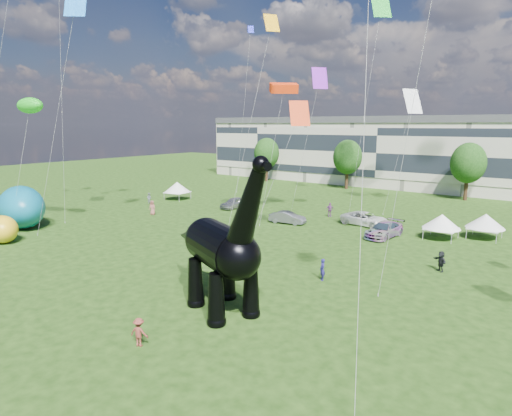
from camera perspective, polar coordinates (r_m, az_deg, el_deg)
The scene contains 17 objects.
ground at distance 30.80m, azimuth -10.91°, elevation -11.24°, with size 220.00×220.00×0.00m, color #16330C.
terrace_row at distance 86.25m, azimuth 17.09°, elevation 6.88°, with size 78.00×11.00×12.00m, color beige.
tree_far_left at distance 88.53m, azimuth 1.42°, elevation 7.64°, with size 5.20×5.20×9.44m.
tree_mid_left at distance 79.45m, azimuth 12.12°, elevation 7.01°, with size 5.20×5.20×9.44m.
tree_mid_right at distance 73.33m, azimuth 26.49°, elevation 5.78°, with size 5.20×5.20×9.44m.
dinosaur_sculpture at distance 27.07m, azimuth -5.10°, elevation -5.35°, with size 12.46×6.73×10.47m.
car_silver at distance 60.04m, azimuth -2.90°, elevation 0.69°, with size 1.85×4.61×1.57m, color #AFAEB3.
car_grey at distance 50.95m, azimuth 4.22°, elevation -1.28°, with size 1.52×4.35×1.43m, color slate.
car_white at distance 51.41m, azimuth 14.34°, elevation -1.41°, with size 2.59×5.61×1.56m, color white.
car_dark at distance 46.61m, azimuth 16.72°, elevation -2.79°, with size 2.23×5.48×1.59m, color #595960.
gazebo_near at distance 47.68m, azimuth 23.52°, elevation -1.68°, with size 3.79×3.79×2.60m.
gazebo_far at distance 49.80m, azimuth 28.27°, elevation -1.56°, with size 3.91×3.91×2.61m.
gazebo_left at distance 68.00m, azimuth -10.46°, elevation 2.74°, with size 4.54×4.54×2.78m.
inflatable_teal at distance 55.29m, azimuth -28.78°, elevation 0.12°, with size 7.66×4.79×4.79m, color #0B6C8F.
inflatable_yellow at distance 49.30m, azimuth -30.71°, elevation -2.45°, with size 3.59×2.76×2.76m, color yellow.
visitors at distance 43.62m, azimuth 2.55°, elevation -3.19°, with size 48.32×41.48×1.88m.
kites at distance 51.30m, azimuth 5.41°, elevation 24.18°, with size 57.31×42.96×25.65m.
Camera 1 is at (21.38, -18.90, 11.59)m, focal length 30.00 mm.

